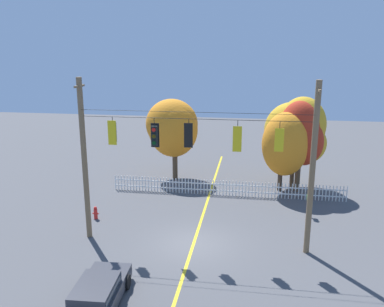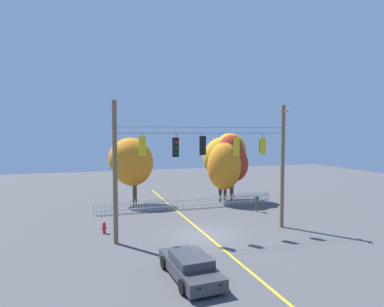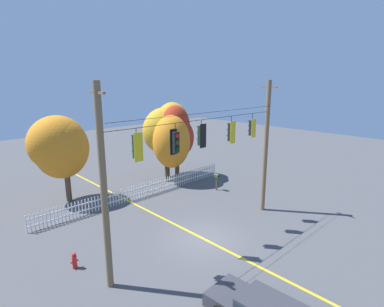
{
  "view_description": "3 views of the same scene",
  "coord_description": "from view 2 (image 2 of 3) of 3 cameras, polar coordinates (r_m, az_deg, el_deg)",
  "views": [
    {
      "loc": [
        2.92,
        -19.36,
        10.07
      ],
      "look_at": [
        -0.15,
        0.43,
        4.83
      ],
      "focal_mm": 38.04,
      "sensor_mm": 36.0,
      "label": 1
    },
    {
      "loc": [
        -7.53,
        -20.34,
        6.67
      ],
      "look_at": [
        -0.92,
        0.03,
        5.38
      ],
      "focal_mm": 31.27,
      "sensor_mm": 36.0,
      "label": 2
    },
    {
      "loc": [
        -11.3,
        -10.82,
        8.67
      ],
      "look_at": [
        -0.92,
        -0.02,
        5.07
      ],
      "focal_mm": 28.88,
      "sensor_mm": 36.0,
      "label": 3
    }
  ],
  "objects": [
    {
      "name": "ground",
      "position": [
        22.69,
        2.3,
        -13.65
      ],
      "size": [
        80.0,
        80.0,
        0.0
      ],
      "primitive_type": "plane",
      "color": "#4C4C4F"
    },
    {
      "name": "lane_centerline_stripe",
      "position": [
        22.69,
        2.3,
        -13.64
      ],
      "size": [
        0.16,
        36.0,
        0.01
      ],
      "primitive_type": "cube",
      "color": "gold",
      "rests_on": "ground"
    },
    {
      "name": "signal_support_span",
      "position": [
        21.8,
        2.33,
        -2.53
      ],
      "size": [
        11.85,
        1.1,
        8.64
      ],
      "color": "brown",
      "rests_on": "ground"
    },
    {
      "name": "traffic_signal_northbound_secondary",
      "position": [
        20.62,
        -8.51,
        1.28
      ],
      "size": [
        0.43,
        0.38,
        1.42
      ],
      "color": "black"
    },
    {
      "name": "traffic_signal_westbound_side",
      "position": [
        21.11,
        -2.72,
        1.06
      ],
      "size": [
        0.43,
        0.38,
        1.53
      ],
      "color": "black"
    },
    {
      "name": "traffic_signal_eastbound_side",
      "position": [
        21.61,
        1.75,
        1.39
      ],
      "size": [
        0.43,
        0.38,
        1.42
      ],
      "color": "black"
    },
    {
      "name": "traffic_signal_northbound_primary",
      "position": [
        22.53,
        7.48,
        1.19
      ],
      "size": [
        0.43,
        0.38,
        1.53
      ],
      "color": "black"
    },
    {
      "name": "traffic_signal_southbound_primary",
      "position": [
        23.45,
        11.87,
        1.28
      ],
      "size": [
        0.43,
        0.38,
        1.45
      ],
      "color": "black"
    },
    {
      "name": "white_picket_fence",
      "position": [
        29.85,
        -0.62,
        -8.38
      ],
      "size": [
        16.2,
        0.06,
        1.09
      ],
      "color": "white",
      "rests_on": "ground"
    },
    {
      "name": "autumn_maple_near_fence",
      "position": [
        31.68,
        -10.27,
        -1.24
      ],
      "size": [
        4.1,
        3.62,
        6.26
      ],
      "color": "brown",
      "rests_on": "ground"
    },
    {
      "name": "autumn_maple_mid",
      "position": [
        32.01,
        5.57,
        -2.05
      ],
      "size": [
        3.24,
        3.06,
        5.8
      ],
      "color": "#473828",
      "rests_on": "ground"
    },
    {
      "name": "autumn_oak_far_east",
      "position": [
        33.53,
        5.99,
        -0.94
      ],
      "size": [
        4.46,
        3.63,
        6.73
      ],
      "color": "brown",
      "rests_on": "ground"
    },
    {
      "name": "autumn_maple_far_west",
      "position": [
        32.77,
        6.89,
        -1.06
      ],
      "size": [
        3.17,
        2.59,
        6.52
      ],
      "color": "brown",
      "rests_on": "ground"
    },
    {
      "name": "parked_car",
      "position": [
        16.21,
        -0.31,
        -18.52
      ],
      "size": [
        2.06,
        4.62,
        1.15
      ],
      "color": "#38383D",
      "rests_on": "ground"
    },
    {
      "name": "fire_hydrant",
      "position": [
        23.54,
        -14.75,
        -12.14
      ],
      "size": [
        0.38,
        0.22,
        0.79
      ],
      "color": "red",
      "rests_on": "ground"
    },
    {
      "name": "roadside_mailbox",
      "position": [
        29.2,
        10.94,
        -7.59
      ],
      "size": [
        0.25,
        0.44,
        1.36
      ],
      "color": "brown",
      "rests_on": "ground"
    }
  ]
}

